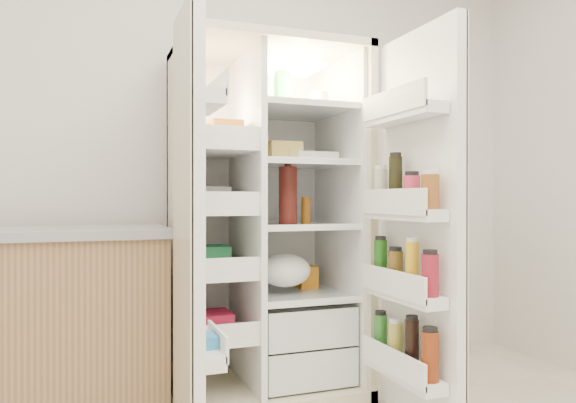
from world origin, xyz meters
name	(u,v)px	position (x,y,z in m)	size (l,w,h in m)	color
wall_back	(214,141)	(0.00, 2.00, 1.35)	(4.00, 0.02, 2.70)	silver
refrigerator	(266,251)	(0.20, 1.65, 0.74)	(0.92, 0.70, 1.80)	beige
freezer_door	(189,231)	(-0.31, 1.05, 0.89)	(0.15, 0.40, 1.72)	white
fridge_door	(416,233)	(0.67, 0.96, 0.87)	(0.17, 0.58, 1.72)	white
kitchen_counter	(26,328)	(-0.94, 1.59, 0.44)	(1.22, 0.65, 0.88)	#9D714E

